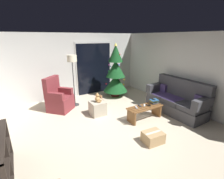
# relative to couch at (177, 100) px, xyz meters

# --- Properties ---
(ground_plane) EXTENTS (7.00, 7.00, 0.00)m
(ground_plane) POSITION_rel_couch_xyz_m (-2.32, 0.15, -0.40)
(ground_plane) COLOR beige
(wall_back) EXTENTS (5.72, 0.12, 2.50)m
(wall_back) POSITION_rel_couch_xyz_m (-2.32, 3.21, 0.85)
(wall_back) COLOR silver
(wall_back) RESTS_ON ground
(wall_right) EXTENTS (0.12, 6.00, 2.50)m
(wall_right) POSITION_rel_couch_xyz_m (0.54, 0.15, 0.85)
(wall_right) COLOR silver
(wall_right) RESTS_ON ground
(patio_door_frame) EXTENTS (1.60, 0.02, 2.20)m
(patio_door_frame) POSITION_rel_couch_xyz_m (-1.43, 3.14, 0.70)
(patio_door_frame) COLOR silver
(patio_door_frame) RESTS_ON ground
(patio_door_glass) EXTENTS (1.50, 0.02, 2.10)m
(patio_door_glass) POSITION_rel_couch_xyz_m (-1.43, 3.12, 0.65)
(patio_door_glass) COLOR black
(patio_door_glass) RESTS_ON ground
(couch) EXTENTS (0.79, 1.94, 1.08)m
(couch) POSITION_rel_couch_xyz_m (0.00, 0.00, 0.00)
(couch) COLOR #3D3D42
(couch) RESTS_ON ground
(coffee_table) EXTENTS (1.10, 0.40, 0.41)m
(coffee_table) POSITION_rel_couch_xyz_m (-1.21, 0.15, -0.13)
(coffee_table) COLOR brown
(coffee_table) RESTS_ON ground
(remote_graphite) EXTENTS (0.08, 0.16, 0.02)m
(remote_graphite) POSITION_rel_couch_xyz_m (-1.32, 0.24, 0.02)
(remote_graphite) COLOR #333338
(remote_graphite) RESTS_ON coffee_table
(remote_silver) EXTENTS (0.10, 0.16, 0.02)m
(remote_silver) POSITION_rel_couch_xyz_m (-1.49, 0.20, 0.02)
(remote_silver) COLOR #ADADB2
(remote_silver) RESTS_ON coffee_table
(remote_black) EXTENTS (0.11, 0.16, 0.02)m
(remote_black) POSITION_rel_couch_xyz_m (-1.09, 0.14, 0.02)
(remote_black) COLOR black
(remote_black) RESTS_ON coffee_table
(remote_white) EXTENTS (0.14, 0.15, 0.02)m
(remote_white) POSITION_rel_couch_xyz_m (-1.19, 0.20, 0.02)
(remote_white) COLOR silver
(remote_white) RESTS_ON coffee_table
(book_stack) EXTENTS (0.26, 0.25, 0.13)m
(book_stack) POSITION_rel_couch_xyz_m (-0.82, 0.19, 0.07)
(book_stack) COLOR #4C4C51
(book_stack) RESTS_ON coffee_table
(cell_phone) EXTENTS (0.08, 0.15, 0.01)m
(cell_phone) POSITION_rel_couch_xyz_m (-0.84, 0.20, 0.14)
(cell_phone) COLOR black
(cell_phone) RESTS_ON book_stack
(christmas_tree) EXTENTS (0.98, 0.97, 2.14)m
(christmas_tree) POSITION_rel_couch_xyz_m (-0.89, 2.30, 0.54)
(christmas_tree) COLOR #4C1E19
(christmas_tree) RESTS_ON ground
(armchair) EXTENTS (0.97, 0.97, 1.13)m
(armchair) POSITION_rel_couch_xyz_m (-3.23, 2.10, 0.00)
(armchair) COLOR maroon
(armchair) RESTS_ON ground
(floor_lamp) EXTENTS (0.32, 0.32, 1.78)m
(floor_lamp) POSITION_rel_couch_xyz_m (-2.64, 2.23, 1.11)
(floor_lamp) COLOR #2D2D30
(floor_lamp) RESTS_ON ground
(ottoman) EXTENTS (0.44, 0.44, 0.43)m
(ottoman) POSITION_rel_couch_xyz_m (-2.28, 1.14, -0.19)
(ottoman) COLOR #B2A893
(ottoman) RESTS_ON ground
(teddy_bear_honey) EXTENTS (0.22, 0.21, 0.29)m
(teddy_bear_honey) POSITION_rel_couch_xyz_m (-2.27, 1.13, 0.15)
(teddy_bear_honey) COLOR tan
(teddy_bear_honey) RESTS_ON ottoman
(teddy_bear_chestnut_by_tree) EXTENTS (0.20, 0.20, 0.29)m
(teddy_bear_chestnut_by_tree) POSITION_rel_couch_xyz_m (-1.71, 2.02, -0.28)
(teddy_bear_chestnut_by_tree) COLOR brown
(teddy_bear_chestnut_by_tree) RESTS_ON ground
(cardboard_box_taped_mid_floor) EXTENTS (0.48, 0.40, 0.26)m
(cardboard_box_taped_mid_floor) POSITION_rel_couch_xyz_m (-1.81, -0.82, -0.27)
(cardboard_box_taped_mid_floor) COLOR tan
(cardboard_box_taped_mid_floor) RESTS_ON ground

